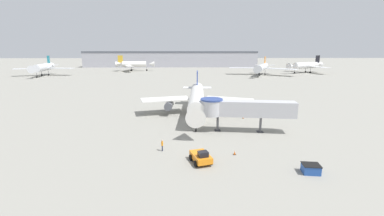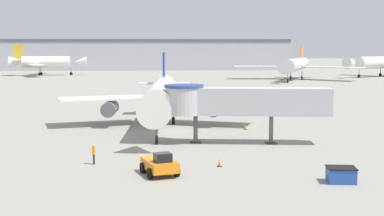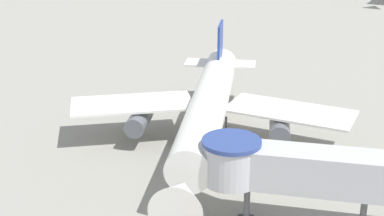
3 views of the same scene
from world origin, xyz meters
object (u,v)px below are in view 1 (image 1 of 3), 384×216
ground_crew_marshaller (162,145)px  background_jet_gold_tail (133,64)px  main_airplane (197,99)px  traffic_cone_starboard_wing (243,117)px  background_jet_teal_tail (43,67)px  service_container_blue (311,169)px  background_jet_orange_tail (262,67)px  jet_bridge (240,108)px  pushback_tug_orange (201,157)px  traffic_cone_apron_front (235,153)px  background_jet_black_tail (306,65)px

ground_crew_marshaller → background_jet_gold_tail: background_jet_gold_tail is taller
main_airplane → traffic_cone_starboard_wing: (10.18, -3.08, -3.62)m
ground_crew_marshaller → background_jet_teal_tail: background_jet_teal_tail is taller
traffic_cone_starboard_wing → service_container_blue: bearing=-83.7°
service_container_blue → traffic_cone_starboard_wing: 25.88m
main_airplane → background_jet_gold_tail: background_jet_gold_tail is taller
ground_crew_marshaller → background_jet_orange_tail: (47.45, 113.31, 3.61)m
ground_crew_marshaller → jet_bridge: bearing=-44.7°
background_jet_orange_tail → background_jet_teal_tail: background_jet_teal_tail is taller
traffic_cone_starboard_wing → pushback_tug_orange: bearing=-115.2°
main_airplane → traffic_cone_starboard_wing: size_ratio=53.11×
pushback_tug_orange → traffic_cone_starboard_wing: (10.56, 22.47, -0.56)m
main_airplane → service_container_blue: (13.01, -28.81, -3.33)m
background_jet_orange_tail → traffic_cone_starboard_wing: bearing=-84.8°
pushback_tug_orange → service_container_blue: bearing=-30.9°
traffic_cone_apron_front → background_jet_orange_tail: bearing=72.2°
traffic_cone_starboard_wing → background_jet_teal_tail: (-94.14, 94.22, 4.62)m
traffic_cone_apron_front → background_jet_gold_tail: size_ratio=0.02×
ground_crew_marshaller → background_jet_black_tail: 152.49m
ground_crew_marshaller → background_jet_black_tail: size_ratio=0.06×
jet_bridge → ground_crew_marshaller: bearing=-138.6°
pushback_tug_orange → ground_crew_marshaller: size_ratio=2.39×
background_jet_orange_tail → background_jet_gold_tail: 87.55m
traffic_cone_starboard_wing → background_jet_black_tail: bearing=59.7°
main_airplane → background_jet_black_tail: 131.35m
background_jet_orange_tail → main_airplane: bearing=-90.8°
background_jet_orange_tail → background_jet_teal_tail: (-125.41, -0.86, 0.29)m
background_jet_gold_tail → service_container_blue: bearing=-165.8°
background_jet_black_tail → background_jet_teal_tail: 159.76m
pushback_tug_orange → background_jet_teal_tail: bearing=108.4°
background_jet_black_tail → main_airplane: bearing=-62.8°
traffic_cone_starboard_wing → background_jet_gold_tail: size_ratio=0.02×
main_airplane → service_container_blue: bearing=-62.9°
ground_crew_marshaller → background_jet_teal_tail: 136.89m
main_airplane → jet_bridge: size_ratio=1.90×
jet_bridge → traffic_cone_apron_front: bearing=-97.6°
traffic_cone_starboard_wing → background_jet_teal_tail: size_ratio=0.02×
pushback_tug_orange → traffic_cone_apron_front: bearing=10.3°
traffic_cone_starboard_wing → background_jet_gold_tail: 137.59m
pushback_tug_orange → background_jet_gold_tail: background_jet_gold_tail is taller
service_container_blue → traffic_cone_apron_front: size_ratio=3.49×
service_container_blue → background_jet_orange_tail: 124.18m
background_jet_gold_tail → background_jet_teal_tail: bearing=122.8°
service_container_blue → ground_crew_marshaller: bearing=158.5°
pushback_tug_orange → background_jet_teal_tail: 143.59m
background_jet_black_tail → service_container_blue: bearing=-52.4°
service_container_blue → background_jet_gold_tail: bearing=108.9°
background_jet_teal_tail → traffic_cone_apron_front: bearing=-61.4°
main_airplane → traffic_cone_apron_front: (4.65, -22.93, -3.60)m
traffic_cone_starboard_wing → ground_crew_marshaller: ground_crew_marshaller is taller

